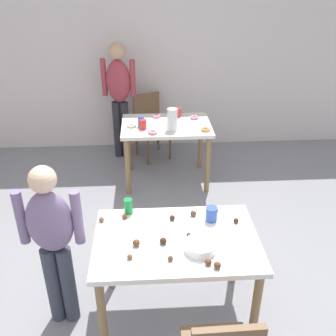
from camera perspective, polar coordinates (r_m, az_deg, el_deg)
The scene contains 33 objects.
ground_plane at distance 3.33m, azimuth 0.20°, elevation -19.84°, with size 6.40×6.40×0.00m, color gray.
wall_back at distance 5.54m, azimuth -1.97°, elevation 16.04°, with size 6.40×0.10×2.60m, color silver.
dining_table_near at distance 2.85m, azimuth 1.21°, elevation -11.84°, with size 1.15×0.77×0.75m.
dining_table_far at distance 4.68m, azimuth -0.26°, elevation 5.11°, with size 1.05×0.73×0.75m.
chair_far_table at distance 5.39m, azimuth -2.60°, elevation 6.70°, with size 0.54×0.54×0.87m.
person_girl_near at distance 2.85m, azimuth -16.49°, elevation -9.60°, with size 0.45×0.22×1.33m.
person_adult_far at distance 5.24m, azimuth -7.15°, elevation 11.08°, with size 0.45×0.26×1.57m.
mixing_bowl at distance 2.67m, azimuth 4.72°, elevation -11.31°, with size 0.22×0.22×0.06m, color white.
soda_can at distance 3.01m, azimuth -5.81°, elevation -5.56°, with size 0.07×0.07×0.12m, color #198438.
fork_near at distance 2.90m, azimuth -2.56°, elevation -8.33°, with size 0.17×0.02×0.01m, color silver.
cup_near_0 at distance 2.94m, azimuth 6.35°, elevation -6.69°, with size 0.09×0.09×0.11m, color #3351B2.
cake_ball_0 at distance 2.56m, azimuth 7.19°, elevation -13.88°, with size 0.05×0.05×0.05m, color brown.
cake_ball_1 at distance 2.96m, azimuth 9.89°, elevation -7.56°, with size 0.04×0.04×0.04m, color #3D2319.
cake_ball_2 at distance 2.97m, azimuth -9.66°, elevation -7.40°, with size 0.04×0.04×0.04m, color brown.
cake_ball_3 at distance 3.03m, azimuth 6.88°, elevation -6.16°, with size 0.05×0.05×0.05m, color #3D2319.
cake_ball_4 at distance 2.71m, azimuth -4.65°, elevation -10.83°, with size 0.05×0.05×0.05m, color brown.
cake_ball_5 at distance 2.99m, azimuth 3.70°, elevation -6.63°, with size 0.05×0.05×0.05m, color brown.
cake_ball_6 at distance 2.60m, azimuth 0.36°, elevation -13.05°, with size 0.04×0.04×0.04m, color brown.
cake_ball_7 at distance 2.98m, azimuth -6.32°, elevation -7.02°, with size 0.04×0.04×0.04m, color brown.
cake_ball_8 at distance 2.62m, azimuth -5.59°, elevation -12.73°, with size 0.04×0.04×0.04m, color brown.
cake_ball_9 at distance 2.94m, azimuth 0.62°, elevation -7.26°, with size 0.04×0.04×0.04m, color #3D2319.
cake_ball_10 at distance 2.78m, azimuth 3.09°, elevation -9.78°, with size 0.04×0.04×0.04m, color #3D2319.
cake_ball_11 at distance 2.58m, azimuth 5.89°, elevation -13.49°, with size 0.04×0.04×0.04m, color brown.
cake_ball_12 at distance 2.72m, azimuth -0.71°, elevation -10.58°, with size 0.05×0.05×0.05m, color #3D2319.
pitcher_far at distance 4.44m, azimuth 0.62°, elevation 7.11°, with size 0.12×0.12×0.25m, color white.
cup_far_0 at distance 4.49m, azimuth -3.67°, elevation 6.36°, with size 0.08×0.08×0.11m, color red.
cup_far_1 at distance 4.56m, azimuth -3.95°, elevation 6.79°, with size 0.07×0.07×0.12m, color #3351B2.
cup_far_2 at distance 4.86m, azimuth 1.47°, elevation 8.12°, with size 0.08×0.08×0.10m, color red.
donut_far_0 at distance 4.37m, azimuth -2.25°, elevation 5.23°, with size 0.11×0.11×0.03m, color pink.
donut_far_1 at distance 4.47m, azimuth 5.51°, elevation 5.61°, with size 0.10×0.10×0.03m, color gold.
donut_far_2 at distance 4.58m, azimuth -5.32°, elevation 6.22°, with size 0.11×0.11×0.03m, color white.
donut_far_3 at distance 4.81m, azimuth 3.86°, elevation 7.38°, with size 0.11×0.11×0.03m, color pink.
donut_far_4 at distance 4.85m, azimuth -1.71°, elevation 7.60°, with size 0.10×0.10×0.03m, color pink.
Camera 1 is at (-0.15, -2.21, 2.49)m, focal length 41.83 mm.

